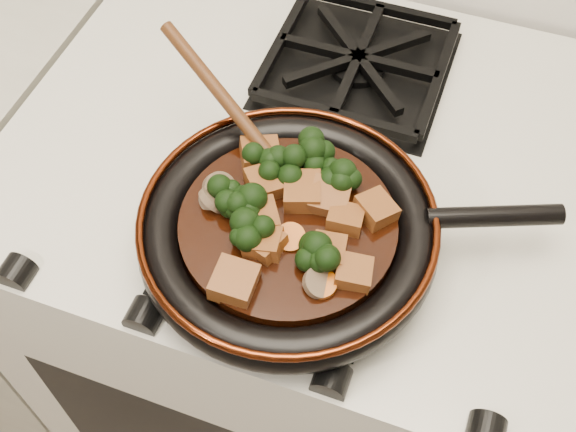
% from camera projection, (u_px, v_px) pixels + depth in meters
% --- Properties ---
extents(stove, '(0.76, 0.60, 0.90)m').
position_uv_depth(stove, '(313.00, 318.00, 1.24)').
color(stove, beige).
rests_on(stove, ground).
extents(burner_grate_front, '(0.23, 0.23, 0.03)m').
position_uv_depth(burner_grate_front, '(284.00, 232.00, 0.78)').
color(burner_grate_front, black).
rests_on(burner_grate_front, stove).
extents(burner_grate_back, '(0.23, 0.23, 0.03)m').
position_uv_depth(burner_grate_back, '(358.00, 63.00, 0.93)').
color(burner_grate_back, black).
rests_on(burner_grate_back, stove).
extents(skillet, '(0.42, 0.31, 0.05)m').
position_uv_depth(skillet, '(290.00, 230.00, 0.75)').
color(skillet, black).
rests_on(skillet, burner_grate_front).
extents(braising_sauce, '(0.22, 0.22, 0.02)m').
position_uv_depth(braising_sauce, '(288.00, 228.00, 0.74)').
color(braising_sauce, black).
rests_on(braising_sauce, skillet).
extents(tofu_cube_0, '(0.05, 0.05, 0.03)m').
position_uv_depth(tofu_cube_0, '(302.00, 192.00, 0.75)').
color(tofu_cube_0, brown).
rests_on(tofu_cube_0, braising_sauce).
extents(tofu_cube_1, '(0.05, 0.05, 0.03)m').
position_uv_depth(tofu_cube_1, '(329.00, 198.00, 0.74)').
color(tofu_cube_1, brown).
rests_on(tofu_cube_1, braising_sauce).
extents(tofu_cube_2, '(0.05, 0.05, 0.02)m').
position_uv_depth(tofu_cube_2, '(260.00, 218.00, 0.73)').
color(tofu_cube_2, brown).
rests_on(tofu_cube_2, braising_sauce).
extents(tofu_cube_3, '(0.05, 0.05, 0.02)m').
position_uv_depth(tofu_cube_3, '(265.00, 184.00, 0.75)').
color(tofu_cube_3, brown).
rests_on(tofu_cube_3, braising_sauce).
extents(tofu_cube_4, '(0.04, 0.04, 0.02)m').
position_uv_depth(tofu_cube_4, '(267.00, 244.00, 0.71)').
color(tofu_cube_4, brown).
rests_on(tofu_cube_4, braising_sauce).
extents(tofu_cube_5, '(0.04, 0.04, 0.03)m').
position_uv_depth(tofu_cube_5, '(263.00, 243.00, 0.71)').
color(tofu_cube_5, brown).
rests_on(tofu_cube_5, braising_sauce).
extents(tofu_cube_6, '(0.06, 0.05, 0.03)m').
position_uv_depth(tofu_cube_6, '(260.00, 155.00, 0.78)').
color(tofu_cube_6, brown).
rests_on(tofu_cube_6, braising_sauce).
extents(tofu_cube_7, '(0.04, 0.04, 0.03)m').
position_uv_depth(tofu_cube_7, '(234.00, 282.00, 0.69)').
color(tofu_cube_7, brown).
rests_on(tofu_cube_7, braising_sauce).
extents(tofu_cube_8, '(0.04, 0.04, 0.02)m').
position_uv_depth(tofu_cube_8, '(328.00, 253.00, 0.71)').
color(tofu_cube_8, brown).
rests_on(tofu_cube_8, braising_sauce).
extents(tofu_cube_9, '(0.04, 0.04, 0.02)m').
position_uv_depth(tofu_cube_9, '(353.00, 273.00, 0.69)').
color(tofu_cube_9, brown).
rests_on(tofu_cube_9, braising_sauce).
extents(tofu_cube_10, '(0.04, 0.04, 0.02)m').
position_uv_depth(tofu_cube_10, '(345.00, 219.00, 0.73)').
color(tofu_cube_10, brown).
rests_on(tofu_cube_10, braising_sauce).
extents(tofu_cube_11, '(0.05, 0.05, 0.02)m').
position_uv_depth(tofu_cube_11, '(376.00, 209.00, 0.73)').
color(tofu_cube_11, brown).
rests_on(tofu_cube_11, braising_sauce).
extents(broccoli_floret_0, '(0.07, 0.08, 0.06)m').
position_uv_depth(broccoli_floret_0, '(244.00, 206.00, 0.74)').
color(broccoli_floret_0, black).
rests_on(broccoli_floret_0, braising_sauce).
extents(broccoli_floret_1, '(0.09, 0.08, 0.07)m').
position_uv_depth(broccoli_floret_1, '(283.00, 168.00, 0.76)').
color(broccoli_floret_1, black).
rests_on(broccoli_floret_1, braising_sauce).
extents(broccoli_floret_2, '(0.09, 0.08, 0.07)m').
position_uv_depth(broccoli_floret_2, '(231.00, 196.00, 0.74)').
color(broccoli_floret_2, black).
rests_on(broccoli_floret_2, braising_sauce).
extents(broccoli_floret_3, '(0.08, 0.08, 0.06)m').
position_uv_depth(broccoli_floret_3, '(264.00, 164.00, 0.76)').
color(broccoli_floret_3, black).
rests_on(broccoli_floret_3, braising_sauce).
extents(broccoli_floret_4, '(0.08, 0.08, 0.07)m').
position_uv_depth(broccoli_floret_4, '(250.00, 230.00, 0.71)').
color(broccoli_floret_4, black).
rests_on(broccoli_floret_4, braising_sauce).
extents(broccoli_floret_5, '(0.08, 0.07, 0.07)m').
position_uv_depth(broccoli_floret_5, '(320.00, 257.00, 0.70)').
color(broccoli_floret_5, black).
rests_on(broccoli_floret_5, braising_sauce).
extents(broccoli_floret_6, '(0.07, 0.07, 0.07)m').
position_uv_depth(broccoli_floret_6, '(309.00, 156.00, 0.77)').
color(broccoli_floret_6, black).
rests_on(broccoli_floret_6, braising_sauce).
extents(broccoli_floret_7, '(0.09, 0.09, 0.06)m').
position_uv_depth(broccoli_floret_7, '(340.00, 179.00, 0.75)').
color(broccoli_floret_7, black).
rests_on(broccoli_floret_7, braising_sauce).
extents(carrot_coin_0, '(0.03, 0.03, 0.02)m').
position_uv_depth(carrot_coin_0, '(291.00, 237.00, 0.72)').
color(carrot_coin_0, '#C24D05').
rests_on(carrot_coin_0, braising_sauce).
extents(carrot_coin_1, '(0.03, 0.03, 0.01)m').
position_uv_depth(carrot_coin_1, '(248.00, 220.00, 0.73)').
color(carrot_coin_1, '#C24D05').
rests_on(carrot_coin_1, braising_sauce).
extents(carrot_coin_2, '(0.03, 0.03, 0.01)m').
position_uv_depth(carrot_coin_2, '(256.00, 164.00, 0.77)').
color(carrot_coin_2, '#C24D05').
rests_on(carrot_coin_2, braising_sauce).
extents(carrot_coin_3, '(0.03, 0.03, 0.02)m').
position_uv_depth(carrot_coin_3, '(333.00, 196.00, 0.75)').
color(carrot_coin_3, '#C24D05').
rests_on(carrot_coin_3, braising_sauce).
extents(carrot_coin_4, '(0.03, 0.03, 0.01)m').
position_uv_depth(carrot_coin_4, '(321.00, 284.00, 0.69)').
color(carrot_coin_4, '#C24D05').
rests_on(carrot_coin_4, braising_sauce).
extents(mushroom_slice_0, '(0.04, 0.04, 0.03)m').
position_uv_depth(mushroom_slice_0, '(263.00, 160.00, 0.77)').
color(mushroom_slice_0, brown).
rests_on(mushroom_slice_0, braising_sauce).
extents(mushroom_slice_1, '(0.04, 0.03, 0.03)m').
position_uv_depth(mushroom_slice_1, '(214.00, 199.00, 0.74)').
color(mushroom_slice_1, brown).
rests_on(mushroom_slice_1, braising_sauce).
extents(mushroom_slice_2, '(0.04, 0.04, 0.02)m').
position_uv_depth(mushroom_slice_2, '(320.00, 282.00, 0.69)').
color(mushroom_slice_2, brown).
rests_on(mushroom_slice_2, braising_sauce).
extents(mushroom_slice_3, '(0.04, 0.04, 0.03)m').
position_uv_depth(mushroom_slice_3, '(214.00, 199.00, 0.74)').
color(mushroom_slice_3, brown).
rests_on(mushroom_slice_3, braising_sauce).
extents(mushroom_slice_4, '(0.04, 0.04, 0.03)m').
position_uv_depth(mushroom_slice_4, '(220.00, 189.00, 0.75)').
color(mushroom_slice_4, brown).
rests_on(mushroom_slice_4, braising_sauce).
extents(wooden_spoon, '(0.13, 0.09, 0.21)m').
position_uv_depth(wooden_spoon, '(250.00, 131.00, 0.77)').
color(wooden_spoon, '#49260F').
rests_on(wooden_spoon, braising_sauce).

